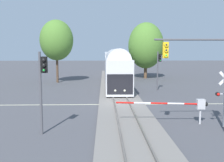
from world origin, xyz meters
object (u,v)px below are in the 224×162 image
at_px(traffic_signal_near_right, 208,60).
at_px(traffic_signal_far_side, 159,65).
at_px(commuter_train, 114,64).
at_px(traffic_signal_near_left, 42,79).
at_px(crossing_gate_near, 189,105).
at_px(elm_centre_background, 146,46).
at_px(oak_behind_train, 57,40).

height_order(traffic_signal_near_right, traffic_signal_far_side, traffic_signal_near_right).
xyz_separation_m(commuter_train, traffic_signal_near_left, (-5.48, -30.63, 0.69)).
relative_size(crossing_gate_near, elm_centre_background, 0.63).
bearing_deg(oak_behind_train, crossing_gate_near, -60.90).
xyz_separation_m(commuter_train, traffic_signal_far_side, (5.46, -12.92, 0.63)).
distance_m(commuter_train, elm_centre_background, 7.34).
relative_size(traffic_signal_near_right, elm_centre_background, 0.59).
relative_size(commuter_train, traffic_signal_far_side, 8.20).
relative_size(crossing_gate_near, oak_behind_train, 0.65).
height_order(crossing_gate_near, traffic_signal_near_right, traffic_signal_near_right).
height_order(commuter_train, traffic_signal_far_side, commuter_train).
bearing_deg(traffic_signal_far_side, crossing_gate_near, -93.92).
bearing_deg(traffic_signal_near_right, traffic_signal_near_left, -179.32).
xyz_separation_m(commuter_train, crossing_gate_near, (4.38, -28.61, -1.38)).
distance_m(traffic_signal_near_left, oak_behind_train, 27.21).
height_order(traffic_signal_near_right, oak_behind_train, oak_behind_train).
relative_size(commuter_train, elm_centre_background, 4.01).
xyz_separation_m(traffic_signal_near_right, oak_behind_train, (-14.20, 26.59, 2.21)).
xyz_separation_m(traffic_signal_far_side, elm_centre_background, (0.69, 15.13, 2.73)).
bearing_deg(traffic_signal_near_left, commuter_train, 79.87).
height_order(traffic_signal_near_left, traffic_signal_far_side, traffic_signal_near_left).
bearing_deg(elm_centre_background, traffic_signal_far_side, -92.61).
bearing_deg(traffic_signal_near_left, crossing_gate_near, 11.60).
height_order(traffic_signal_near_right, elm_centre_background, elm_centre_background).
distance_m(commuter_train, traffic_signal_near_left, 31.13).
distance_m(crossing_gate_near, traffic_signal_far_side, 15.85).
relative_size(crossing_gate_near, traffic_signal_near_right, 1.07).
bearing_deg(traffic_signal_far_side, traffic_signal_near_left, -121.69).
bearing_deg(commuter_train, traffic_signal_near_left, -100.13).
bearing_deg(crossing_gate_near, traffic_signal_near_left, -168.40).
xyz_separation_m(traffic_signal_far_side, oak_behind_train, (-14.82, 9.00, 3.47)).
bearing_deg(oak_behind_train, traffic_signal_near_right, -61.90).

